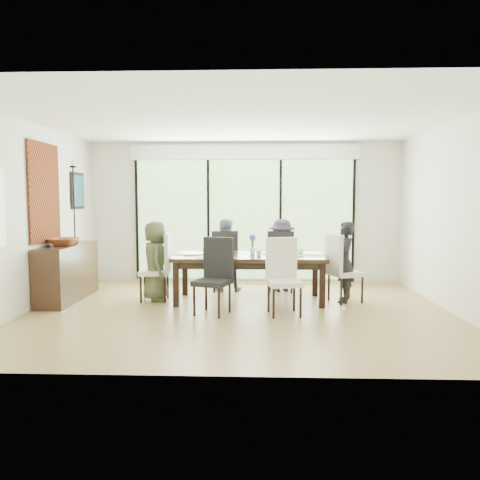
{
  "coord_description": "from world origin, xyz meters",
  "views": [
    {
      "loc": [
        0.26,
        -6.6,
        1.6
      ],
      "look_at": [
        0.0,
        0.25,
        1.0
      ],
      "focal_mm": 35.0,
      "sensor_mm": 36.0,
      "label": 1
    }
  ],
  "objects_px": {
    "laptop": "(194,255)",
    "sideboard": "(67,272)",
    "person_far_right": "(282,255)",
    "vase": "(253,251)",
    "chair_far_right": "(282,260)",
    "cup_c": "(300,251)",
    "chair_right_end": "(346,268)",
    "chair_far_left": "(224,260)",
    "table_top": "(249,257)",
    "chair_near_right": "(284,277)",
    "person_left_end": "(155,261)",
    "chair_left_end": "(154,267)",
    "person_far_left": "(224,255)",
    "person_right_end": "(344,262)",
    "chair_near_left": "(212,276)",
    "cup_b": "(259,253)",
    "cup_a": "(206,251)"
  },
  "relations": [
    {
      "from": "laptop",
      "to": "sideboard",
      "type": "bearing_deg",
      "value": 166.39
    },
    {
      "from": "person_far_right",
      "to": "vase",
      "type": "height_order",
      "value": "person_far_right"
    },
    {
      "from": "chair_far_right",
      "to": "vase",
      "type": "xyz_separation_m",
      "value": [
        -0.5,
        -0.8,
        0.25
      ]
    },
    {
      "from": "cup_c",
      "to": "sideboard",
      "type": "distance_m",
      "value": 3.71
    },
    {
      "from": "chair_right_end",
      "to": "person_far_right",
      "type": "bearing_deg",
      "value": 27.65
    },
    {
      "from": "chair_far_left",
      "to": "chair_far_right",
      "type": "xyz_separation_m",
      "value": [
        1.0,
        0.0,
        0.0
      ]
    },
    {
      "from": "cup_c",
      "to": "table_top",
      "type": "bearing_deg",
      "value": -172.87
    },
    {
      "from": "table_top",
      "to": "cup_c",
      "type": "relative_size",
      "value": 19.35
    },
    {
      "from": "chair_near_right",
      "to": "person_left_end",
      "type": "height_order",
      "value": "person_left_end"
    },
    {
      "from": "chair_right_end",
      "to": "chair_left_end",
      "type": "bearing_deg",
      "value": 68.79
    },
    {
      "from": "chair_near_right",
      "to": "cup_c",
      "type": "relative_size",
      "value": 8.87
    },
    {
      "from": "person_far_right",
      "to": "laptop",
      "type": "relative_size",
      "value": 3.91
    },
    {
      "from": "person_far_left",
      "to": "person_far_right",
      "type": "xyz_separation_m",
      "value": [
        1.0,
        0.0,
        0.0
      ]
    },
    {
      "from": "table_top",
      "to": "person_right_end",
      "type": "bearing_deg",
      "value": 0.0
    },
    {
      "from": "chair_right_end",
      "to": "chair_near_left",
      "type": "bearing_deg",
      "value": 92.3
    },
    {
      "from": "chair_left_end",
      "to": "person_right_end",
      "type": "bearing_deg",
      "value": 85.98
    },
    {
      "from": "chair_right_end",
      "to": "chair_far_right",
      "type": "distance_m",
      "value": 1.27
    },
    {
      "from": "cup_b",
      "to": "cup_c",
      "type": "xyz_separation_m",
      "value": [
        0.65,
        0.2,
        0.0
      ]
    },
    {
      "from": "table_top",
      "to": "person_right_end",
      "type": "distance_m",
      "value": 1.48
    },
    {
      "from": "chair_near_right",
      "to": "person_far_right",
      "type": "relative_size",
      "value": 0.85
    },
    {
      "from": "chair_right_end",
      "to": "chair_near_left",
      "type": "distance_m",
      "value": 2.18
    },
    {
      "from": "person_right_end",
      "to": "chair_near_right",
      "type": "bearing_deg",
      "value": -36.69
    },
    {
      "from": "person_right_end",
      "to": "person_far_right",
      "type": "xyz_separation_m",
      "value": [
        -0.93,
        0.83,
        0.0
      ]
    },
    {
      "from": "chair_left_end",
      "to": "person_left_end",
      "type": "relative_size",
      "value": 0.85
    },
    {
      "from": "person_left_end",
      "to": "cup_c",
      "type": "relative_size",
      "value": 10.4
    },
    {
      "from": "chair_near_left",
      "to": "chair_right_end",
      "type": "bearing_deg",
      "value": 43.22
    },
    {
      "from": "chair_left_end",
      "to": "person_far_left",
      "type": "relative_size",
      "value": 0.85
    },
    {
      "from": "chair_far_left",
      "to": "vase",
      "type": "height_order",
      "value": "chair_far_left"
    },
    {
      "from": "chair_right_end",
      "to": "cup_c",
      "type": "xyz_separation_m",
      "value": [
        -0.7,
        0.1,
        0.24
      ]
    },
    {
      "from": "chair_near_left",
      "to": "laptop",
      "type": "height_order",
      "value": "chair_near_left"
    },
    {
      "from": "chair_far_right",
      "to": "person_left_end",
      "type": "bearing_deg",
      "value": 30.39
    },
    {
      "from": "chair_left_end",
      "to": "vase",
      "type": "height_order",
      "value": "chair_left_end"
    },
    {
      "from": "chair_left_end",
      "to": "person_far_left",
      "type": "xyz_separation_m",
      "value": [
        1.05,
        0.83,
        0.09
      ]
    },
    {
      "from": "chair_right_end",
      "to": "sideboard",
      "type": "bearing_deg",
      "value": 68.98
    },
    {
      "from": "table_top",
      "to": "vase",
      "type": "height_order",
      "value": "vase"
    },
    {
      "from": "sideboard",
      "to": "chair_left_end",
      "type": "bearing_deg",
      "value": 0.6
    },
    {
      "from": "chair_far_right",
      "to": "table_top",
      "type": "bearing_deg",
      "value": 64.76
    },
    {
      "from": "vase",
      "to": "cup_a",
      "type": "distance_m",
      "value": 0.76
    },
    {
      "from": "chair_left_end",
      "to": "cup_b",
      "type": "distance_m",
      "value": 1.67
    },
    {
      "from": "chair_near_right",
      "to": "cup_a",
      "type": "xyz_separation_m",
      "value": [
        -1.2,
        1.02,
        0.24
      ]
    },
    {
      "from": "chair_far_right",
      "to": "person_left_end",
      "type": "height_order",
      "value": "person_left_end"
    },
    {
      "from": "chair_right_end",
      "to": "chair_near_right",
      "type": "xyz_separation_m",
      "value": [
        -1.0,
        -0.87,
        0.0
      ]
    },
    {
      "from": "cup_a",
      "to": "chair_right_end",
      "type": "bearing_deg",
      "value": -3.9
    },
    {
      "from": "chair_left_end",
      "to": "person_far_left",
      "type": "distance_m",
      "value": 1.34
    },
    {
      "from": "table_top",
      "to": "chair_far_left",
      "type": "relative_size",
      "value": 2.18
    },
    {
      "from": "cup_a",
      "to": "cup_c",
      "type": "xyz_separation_m",
      "value": [
        1.5,
        -0.05,
        0.0
      ]
    },
    {
      "from": "chair_near_left",
      "to": "cup_a",
      "type": "xyz_separation_m",
      "value": [
        -0.2,
        1.02,
        0.24
      ]
    },
    {
      "from": "chair_near_right",
      "to": "chair_near_left",
      "type": "bearing_deg",
      "value": 170.84
    },
    {
      "from": "chair_far_left",
      "to": "chair_left_end",
      "type": "bearing_deg",
      "value": 33.06
    },
    {
      "from": "chair_left_end",
      "to": "chair_near_right",
      "type": "distance_m",
      "value": 2.18
    }
  ]
}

